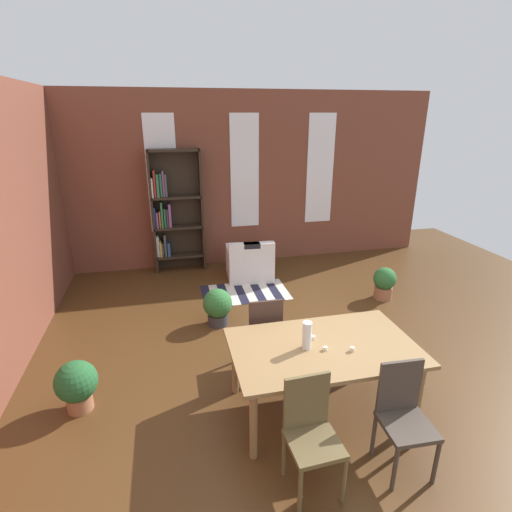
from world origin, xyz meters
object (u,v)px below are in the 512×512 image
dining_chair_near_left (311,430)px  armchair_white (250,263)px  dining_chair_far_left (264,331)px  dining_chair_near_right (403,414)px  potted_plant_window (77,384)px  dining_table (323,352)px  potted_plant_corner (218,306)px  vase_on_table (307,335)px  bookshelf_tall (173,211)px  potted_plant_by_shelf (384,282)px

dining_chair_near_left → armchair_white: (0.43, 4.30, -0.23)m
dining_chair_far_left → armchair_white: bearing=81.1°
dining_chair_near_right → potted_plant_window: dining_chair_near_right is taller
dining_table → dining_chair_far_left: (-0.40, 0.77, -0.16)m
potted_plant_corner → potted_plant_window: 2.14m
vase_on_table → bookshelf_tall: bookshelf_tall is taller
bookshelf_tall → potted_plant_by_shelf: size_ratio=4.29×
dining_chair_near_right → potted_plant_by_shelf: dining_chair_near_right is taller
vase_on_table → dining_chair_far_left: bearing=106.4°
dining_chair_near_left → potted_plant_window: (-1.99, 1.31, -0.21)m
potted_plant_corner → potted_plant_window: size_ratio=0.99×
vase_on_table → armchair_white: (0.20, 3.53, -0.61)m
vase_on_table → potted_plant_corner: vase_on_table is taller
dining_table → bookshelf_tall: 4.46m
dining_table → potted_plant_corner: (-0.78, 1.95, -0.38)m
dining_table → potted_plant_window: bearing=167.2°
dining_table → potted_plant_corner: 2.13m
dining_chair_near_left → potted_plant_window: bearing=146.5°
dining_chair_near_left → dining_chair_near_right: size_ratio=1.00×
dining_chair_near_left → armchair_white: dining_chair_near_left is taller
vase_on_table → potted_plant_corner: size_ratio=0.52×
dining_chair_near_left → armchair_white: size_ratio=1.11×
dining_chair_far_left → potted_plant_corner: 1.26m
dining_chair_far_left → bookshelf_tall: 3.64m
potted_plant_window → dining_chair_far_left: bearing=6.5°
dining_chair_near_right → potted_plant_window: bearing=154.9°
dining_table → dining_chair_near_right: dining_chair_near_right is taller
dining_chair_near_right → armchair_white: (-0.38, 4.30, -0.23)m
potted_plant_by_shelf → potted_plant_window: 4.66m
vase_on_table → dining_chair_far_left: size_ratio=0.29×
dining_chair_far_left → bookshelf_tall: size_ratio=0.42×
potted_plant_corner → armchair_white: bearing=63.0°
dining_table → potted_plant_corner: dining_table is taller
dining_table → dining_chair_far_left: bearing=117.7°
potted_plant_by_shelf → potted_plant_corner: size_ratio=0.98×
dining_chair_near_left → potted_plant_by_shelf: (2.37, 2.95, -0.23)m
dining_chair_near_left → dining_chair_near_right: same height
dining_chair_near_right → potted_plant_window: 3.10m
dining_table → dining_chair_near_right: size_ratio=1.89×
vase_on_table → dining_chair_far_left: 0.88m
potted_plant_corner → dining_table: bearing=-68.2°
dining_table → bookshelf_tall: (-1.27, 4.25, 0.48)m
dining_table → dining_chair_near_right: 0.89m
dining_table → dining_chair_near_right: (0.41, -0.77, -0.16)m
dining_chair_near_right → potted_plant_window: (-2.80, 1.31, -0.21)m
dining_chair_near_left → potted_plant_by_shelf: dining_chair_near_left is taller
dining_chair_near_left → potted_plant_corner: dining_chair_near_left is taller
bookshelf_tall → potted_plant_window: bearing=-106.9°
dining_table → dining_chair_near_left: bearing=-117.9°
vase_on_table → dining_chair_near_right: size_ratio=0.29×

